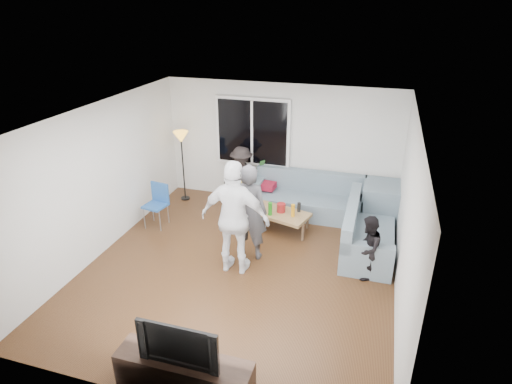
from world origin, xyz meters
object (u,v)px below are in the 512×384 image
(sofa_back_section, at_px, (307,195))
(spectator_back, at_px, (242,177))
(tv_console, at_px, (184,374))
(television, at_px, (181,340))
(spectator_right, at_px, (368,248))
(player_left, at_px, (249,212))
(side_chair, at_px, (155,206))
(coffee_table, at_px, (280,222))
(player_right, at_px, (235,219))
(sofa_right_section, at_px, (370,228))
(floor_lamp, at_px, (183,167))

(sofa_back_section, height_order, spectator_back, spectator_back)
(sofa_back_section, bearing_deg, tv_console, -96.33)
(sofa_back_section, xyz_separation_m, television, (-0.53, -4.77, 0.29))
(spectator_right, distance_m, television, 3.39)
(player_left, xyz_separation_m, spectator_right, (1.98, -0.07, -0.31))
(side_chair, xyz_separation_m, spectator_right, (4.07, -0.58, 0.11))
(side_chair, xyz_separation_m, television, (2.22, -3.41, 0.28))
(coffee_table, xyz_separation_m, tv_console, (-0.17, -3.91, 0.02))
(player_right, bearing_deg, player_left, -99.67)
(coffee_table, relative_size, tv_console, 0.69)
(player_left, relative_size, television, 1.80)
(sofa_back_section, distance_m, player_left, 2.03)
(tv_console, height_order, television, television)
(spectator_right, bearing_deg, player_left, -81.02)
(coffee_table, height_order, player_right, player_right)
(spectator_right, bearing_deg, spectator_back, -114.72)
(sofa_back_section, height_order, sofa_right_section, same)
(player_right, distance_m, television, 2.45)
(side_chair, relative_size, television, 0.90)
(floor_lamp, height_order, player_left, player_left)
(player_left, distance_m, spectator_right, 2.01)
(sofa_back_section, distance_m, side_chair, 3.07)
(player_right, height_order, tv_console, player_right)
(coffee_table, relative_size, spectator_back, 0.83)
(floor_lamp, xyz_separation_m, spectator_right, (4.07, -1.88, -0.24))
(sofa_back_section, bearing_deg, player_left, -109.44)
(player_left, height_order, television, player_left)
(player_left, relative_size, spectator_right, 1.58)
(sofa_back_section, xyz_separation_m, floor_lamp, (-2.75, -0.05, 0.36))
(side_chair, bearing_deg, tv_console, -47.22)
(sofa_right_section, relative_size, coffee_table, 1.82)
(coffee_table, relative_size, television, 1.16)
(player_left, xyz_separation_m, television, (0.13, -2.90, -0.14))
(sofa_right_section, relative_size, tv_console, 1.25)
(player_left, bearing_deg, side_chair, -14.76)
(television, bearing_deg, sofa_back_section, 83.67)
(spectator_right, height_order, spectator_back, spectator_back)
(sofa_back_section, relative_size, spectator_right, 2.12)
(sofa_back_section, height_order, player_left, player_left)
(side_chair, distance_m, spectator_right, 4.11)
(side_chair, height_order, player_left, player_left)
(player_left, height_order, spectator_back, player_left)
(side_chair, xyz_separation_m, tv_console, (2.22, -3.41, -0.21))
(side_chair, xyz_separation_m, player_left, (2.09, -0.51, 0.43))
(television, bearing_deg, spectator_right, 56.83)
(sofa_back_section, distance_m, coffee_table, 0.96)
(spectator_back, bearing_deg, floor_lamp, -163.43)
(side_chair, xyz_separation_m, player_right, (2.00, -0.98, 0.53))
(player_left, distance_m, spectator_back, 2.06)
(spectator_right, bearing_deg, television, -22.29)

